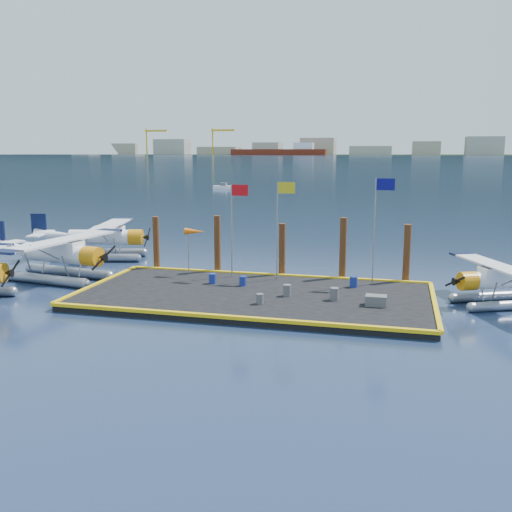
{
  "coord_description": "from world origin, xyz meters",
  "views": [
    {
      "loc": [
        7.89,
        -31.07,
        8.59
      ],
      "look_at": [
        -0.43,
        2.0,
        2.2
      ],
      "focal_mm": 40.0,
      "sensor_mm": 36.0,
      "label": 1
    }
  ],
  "objects_px": {
    "flagpole_blue": "(378,215)",
    "piling_4": "(407,256)",
    "seaplane_d": "(503,282)",
    "crate": "(376,300)",
    "piling_0": "(156,245)",
    "piling_2": "(282,252)",
    "piling_1": "(217,246)",
    "drum_3": "(260,299)",
    "flagpole_yellow": "(280,216)",
    "windsock": "(195,233)",
    "seaplane_c": "(104,239)",
    "flagpole_red": "(235,216)",
    "drum_4": "(354,282)",
    "seaplane_b": "(60,256)",
    "drum_0": "(212,279)",
    "drum_2": "(334,294)",
    "drum_5": "(243,281)",
    "piling_3": "(343,251)",
    "drum_1": "(287,290)"
  },
  "relations": [
    {
      "from": "drum_4",
      "to": "windsock",
      "type": "xyz_separation_m",
      "value": [
        -10.46,
        0.94,
        2.5
      ]
    },
    {
      "from": "piling_1",
      "to": "drum_2",
      "type": "bearing_deg",
      "value": -34.05
    },
    {
      "from": "windsock",
      "to": "drum_0",
      "type": "bearing_deg",
      "value": -48.38
    },
    {
      "from": "flagpole_yellow",
      "to": "piling_4",
      "type": "distance_m",
      "value": 8.35
    },
    {
      "from": "piling_4",
      "to": "drum_3",
      "type": "bearing_deg",
      "value": -135.12
    },
    {
      "from": "seaplane_d",
      "to": "flagpole_red",
      "type": "distance_m",
      "value": 16.36
    },
    {
      "from": "seaplane_b",
      "to": "crate",
      "type": "relative_size",
      "value": 9.58
    },
    {
      "from": "seaplane_c",
      "to": "flagpole_red",
      "type": "xyz_separation_m",
      "value": [
        12.41,
        -5.45,
        2.82
      ]
    },
    {
      "from": "seaplane_b",
      "to": "piling_0",
      "type": "distance_m",
      "value": 6.47
    },
    {
      "from": "crate",
      "to": "drum_0",
      "type": "bearing_deg",
      "value": 164.93
    },
    {
      "from": "seaplane_b",
      "to": "piling_3",
      "type": "height_order",
      "value": "piling_3"
    },
    {
      "from": "crate",
      "to": "piling_3",
      "type": "distance_m",
      "value": 7.03
    },
    {
      "from": "flagpole_yellow",
      "to": "windsock",
      "type": "bearing_deg",
      "value": 180.0
    },
    {
      "from": "flagpole_blue",
      "to": "windsock",
      "type": "relative_size",
      "value": 2.08
    },
    {
      "from": "seaplane_d",
      "to": "piling_2",
      "type": "bearing_deg",
      "value": 52.51
    },
    {
      "from": "flagpole_blue",
      "to": "piling_4",
      "type": "distance_m",
      "value": 3.61
    },
    {
      "from": "seaplane_d",
      "to": "crate",
      "type": "relative_size",
      "value": 7.48
    },
    {
      "from": "drum_5",
      "to": "drum_1",
      "type": "bearing_deg",
      "value": -29.63
    },
    {
      "from": "drum_5",
      "to": "flagpole_yellow",
      "type": "relative_size",
      "value": 0.1
    },
    {
      "from": "piling_2",
      "to": "piling_4",
      "type": "relative_size",
      "value": 0.95
    },
    {
      "from": "piling_0",
      "to": "seaplane_b",
      "type": "bearing_deg",
      "value": -144.08
    },
    {
      "from": "flagpole_blue",
      "to": "piling_0",
      "type": "xyz_separation_m",
      "value": [
        -15.2,
        1.6,
        -2.69
      ]
    },
    {
      "from": "seaplane_b",
      "to": "flagpole_yellow",
      "type": "bearing_deg",
      "value": 107.28
    },
    {
      "from": "flagpole_yellow",
      "to": "flagpole_blue",
      "type": "xyz_separation_m",
      "value": [
        5.99,
        -0.0,
        0.17
      ]
    },
    {
      "from": "seaplane_d",
      "to": "drum_2",
      "type": "distance_m",
      "value": 9.45
    },
    {
      "from": "flagpole_blue",
      "to": "piling_4",
      "type": "relative_size",
      "value": 1.62
    },
    {
      "from": "drum_2",
      "to": "windsock",
      "type": "xyz_separation_m",
      "value": [
        -9.67,
        4.24,
        2.48
      ]
    },
    {
      "from": "drum_4",
      "to": "piling_1",
      "type": "xyz_separation_m",
      "value": [
        -9.43,
        2.54,
        1.37
      ]
    },
    {
      "from": "seaplane_b",
      "to": "piling_2",
      "type": "height_order",
      "value": "piling_2"
    },
    {
      "from": "seaplane_b",
      "to": "seaplane_d",
      "type": "relative_size",
      "value": 1.28
    },
    {
      "from": "windsock",
      "to": "piling_4",
      "type": "distance_m",
      "value": 13.68
    },
    {
      "from": "drum_5",
      "to": "flagpole_red",
      "type": "bearing_deg",
      "value": 117.01
    },
    {
      "from": "crate",
      "to": "flagpole_blue",
      "type": "distance_m",
      "value": 6.28
    },
    {
      "from": "drum_3",
      "to": "crate",
      "type": "xyz_separation_m",
      "value": [
        6.08,
        1.19,
        -0.0
      ]
    },
    {
      "from": "windsock",
      "to": "piling_2",
      "type": "xyz_separation_m",
      "value": [
        5.53,
        1.6,
        -1.33
      ]
    },
    {
      "from": "seaplane_d",
      "to": "seaplane_b",
      "type": "bearing_deg",
      "value": 67.33
    },
    {
      "from": "drum_4",
      "to": "drum_5",
      "type": "xyz_separation_m",
      "value": [
        -6.59,
        -1.3,
        -0.03
      ]
    },
    {
      "from": "flagpole_blue",
      "to": "piling_1",
      "type": "distance_m",
      "value": 11.12
    },
    {
      "from": "piling_2",
      "to": "piling_1",
      "type": "bearing_deg",
      "value": 180.0
    },
    {
      "from": "drum_0",
      "to": "drum_2",
      "type": "xyz_separation_m",
      "value": [
        7.79,
        -2.12,
        0.04
      ]
    },
    {
      "from": "seaplane_b",
      "to": "drum_2",
      "type": "bearing_deg",
      "value": 92.28
    },
    {
      "from": "piling_0",
      "to": "drum_3",
      "type": "bearing_deg",
      "value": -39.21
    },
    {
      "from": "seaplane_b",
      "to": "drum_3",
      "type": "xyz_separation_m",
      "value": [
        14.57,
        -3.84,
        -0.96
      ]
    },
    {
      "from": "drum_0",
      "to": "piling_2",
      "type": "height_order",
      "value": "piling_2"
    },
    {
      "from": "seaplane_b",
      "to": "drum_1",
      "type": "relative_size",
      "value": 16.25
    },
    {
      "from": "drum_4",
      "to": "piling_1",
      "type": "distance_m",
      "value": 9.87
    },
    {
      "from": "flagpole_red",
      "to": "flagpole_yellow",
      "type": "xyz_separation_m",
      "value": [
        3.0,
        0.0,
        0.12
      ]
    },
    {
      "from": "seaplane_d",
      "to": "drum_3",
      "type": "xyz_separation_m",
      "value": [
        -12.85,
        -4.44,
        -0.64
      ]
    },
    {
      "from": "drum_1",
      "to": "drum_3",
      "type": "bearing_deg",
      "value": -118.43
    },
    {
      "from": "drum_4",
      "to": "flagpole_blue",
      "type": "height_order",
      "value": "flagpole_blue"
    }
  ]
}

